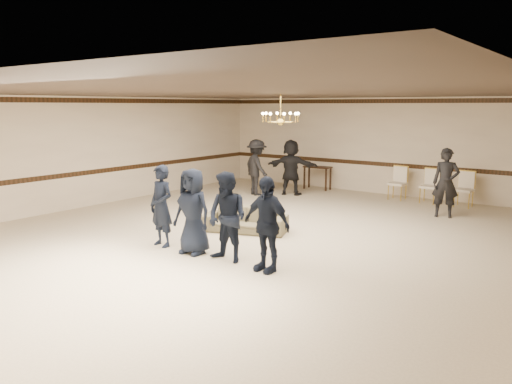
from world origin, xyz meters
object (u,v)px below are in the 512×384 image
boy_b (193,211)px  console_table (317,178)px  boy_d (266,224)px  banquet_chair_left (397,183)px  boy_a (161,206)px  boy_c (227,217)px  chandelier (281,108)px  settee (245,220)px  adult_mid (291,167)px  banquet_chair_right (464,190)px  adult_right (446,183)px  adult_left (257,167)px  banquet_chair_mid (429,186)px

boy_b → console_table: bearing=99.3°
boy_d → banquet_chair_left: bearing=100.4°
boy_a → boy_c: bearing=5.3°
chandelier → console_table: 6.35m
settee → console_table: size_ratio=1.99×
boy_b → adult_mid: 7.10m
adult_mid → banquet_chair_right: size_ratio=1.78×
boy_d → adult_right: (1.27, 6.40, 0.06)m
chandelier → boy_c: chandelier is taller
boy_a → adult_right: size_ratio=0.93×
adult_left → banquet_chair_mid: size_ratio=1.78×
boy_c → settee: (-1.13, 1.99, -0.58)m
adult_mid → banquet_chair_left: bearing=-175.1°
settee → adult_right: 5.54m
banquet_chair_mid → banquet_chair_right: same height
adult_mid → banquet_chair_right: 5.33m
console_table → boy_d: bearing=-68.1°
boy_b → boy_d: bearing=-3.5°
adult_right → banquet_chair_mid: size_ratio=1.78×
banquet_chair_right → console_table: banquet_chair_right is taller
boy_c → chandelier: bearing=105.6°
boy_c → settee: bearing=121.3°
banquet_chair_mid → adult_right: bearing=-60.1°
console_table → banquet_chair_left: bearing=-5.8°
boy_c → boy_d: 0.90m
boy_b → banquet_chair_right: (3.13, 8.08, -0.34)m
boy_d → banquet_chair_left: boy_d is taller
boy_a → boy_b: 0.90m
boy_a → adult_left: bearing=113.8°
boy_c → banquet_chair_right: bearing=76.3°
settee → adult_right: adult_right is taller
chandelier → adult_right: size_ratio=0.51×
settee → banquet_chair_mid: 6.53m
adult_right → settee: bearing=-142.9°
settee → banquet_chair_right: banquet_chair_right is taller
chandelier → settee: size_ratio=0.48×
chandelier → boy_c: bearing=-76.0°
chandelier → adult_left: 4.95m
boy_d → adult_left: size_ratio=0.93×
boy_b → banquet_chair_right: boy_b is taller
boy_b → settee: size_ratio=0.88×
console_table → boy_c: bearing=-73.5°
boy_a → boy_b: size_ratio=1.00×
boy_c → settee: 2.37m
boy_b → console_table: size_ratio=1.76×
boy_c → banquet_chair_right: boy_c is taller
boy_c → console_table: boy_c is taller
chandelier → adult_left: (-3.13, 3.29, -1.95)m
boy_b → settee: bearing=93.2°
banquet_chair_mid → adult_left: bearing=-158.0°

